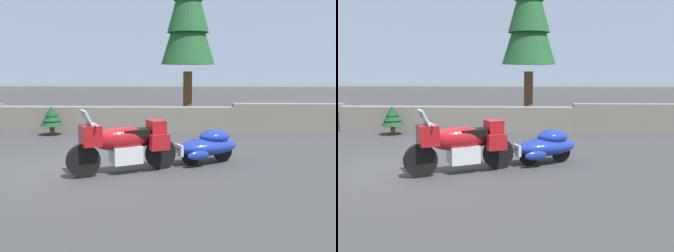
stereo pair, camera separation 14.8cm
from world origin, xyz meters
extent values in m
plane|color=#38383A|center=(0.00, 0.00, 0.00)|extent=(80.00, 80.00, 0.00)
cube|color=slate|center=(0.00, 5.01, 0.42)|extent=(8.00, 0.53, 0.84)
cube|color=#8C9EB7|center=(0.00, 95.06, 8.00)|extent=(240.00, 80.00, 16.00)
cylinder|color=black|center=(0.27, -0.77, 0.33)|extent=(0.65, 0.42, 0.66)
cylinder|color=black|center=(1.75, -0.05, 0.33)|extent=(0.65, 0.42, 0.66)
cube|color=silver|center=(1.05, -0.39, 0.38)|extent=(0.73, 0.66, 0.36)
ellipsoid|color=maroon|center=(0.96, -0.43, 0.71)|extent=(1.27, 0.92, 0.48)
cube|color=maroon|center=(0.40, -0.71, 0.83)|extent=(0.55, 0.63, 0.40)
cube|color=#9EB7C6|center=(0.36, -0.73, 1.16)|extent=(0.36, 0.48, 0.34)
cube|color=black|center=(1.23, -0.30, 0.81)|extent=(0.66, 0.57, 0.16)
cube|color=maroon|center=(1.66, -0.09, 0.91)|extent=(0.46, 0.50, 0.28)
cube|color=maroon|center=(1.75, -0.38, 0.63)|extent=(0.43, 0.32, 0.32)
cube|color=maroon|center=(1.48, 0.15, 0.63)|extent=(0.43, 0.32, 0.32)
cylinder|color=silver|center=(0.45, -0.69, 1.06)|extent=(0.34, 0.65, 0.04)
cylinder|color=silver|center=(0.31, -0.75, 0.58)|extent=(0.26, 0.17, 0.54)
cylinder|color=black|center=(2.41, 0.28, 0.22)|extent=(0.44, 0.28, 0.44)
cylinder|color=black|center=(3.15, 0.64, 0.22)|extent=(0.44, 0.28, 0.44)
ellipsoid|color=navy|center=(2.78, 0.46, 0.38)|extent=(1.65, 1.27, 0.40)
ellipsoid|color=navy|center=(2.94, 0.54, 0.60)|extent=(0.89, 0.82, 0.32)
cube|color=silver|center=(2.15, 0.14, 0.36)|extent=(0.19, 0.31, 0.24)
ellipsoid|color=navy|center=(2.55, -0.01, 0.28)|extent=(0.53, 0.35, 0.20)
ellipsoid|color=navy|center=(2.27, 0.56, 0.28)|extent=(0.53, 0.35, 0.20)
cylinder|color=silver|center=(1.80, -0.03, 0.27)|extent=(0.65, 0.35, 0.05)
cylinder|color=brown|center=(2.49, 6.58, 1.01)|extent=(0.34, 0.34, 2.03)
cone|color=#1E5128|center=(2.49, 6.58, 3.89)|extent=(2.01, 2.01, 3.20)
cylinder|color=brown|center=(-1.95, 4.14, 0.14)|extent=(0.15, 0.15, 0.27)
cone|color=#143D1E|center=(-1.95, 4.14, 0.52)|extent=(0.76, 0.76, 0.43)
cone|color=#143D1E|center=(-1.95, 4.14, 0.65)|extent=(0.59, 0.59, 0.38)
cone|color=#143D1E|center=(-1.95, 4.14, 0.78)|extent=(0.42, 0.42, 0.32)
camera|label=1|loc=(2.11, -8.09, 2.10)|focal=41.30mm
camera|label=2|loc=(2.26, -8.09, 2.10)|focal=41.30mm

